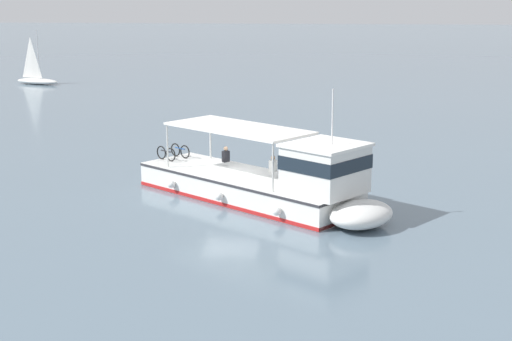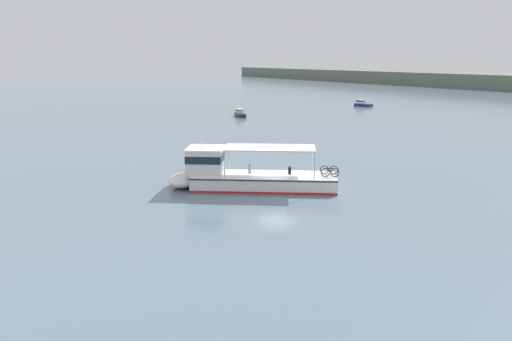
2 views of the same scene
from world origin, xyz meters
TOP-DOWN VIEW (x-y plane):
  - ground_plane at (0.00, 0.00)m, footprint 400.00×400.00m
  - ferry_main at (-1.44, -2.06)m, footprint 10.11×12.02m
  - sailboat_mid_channel at (40.55, 25.47)m, footprint 2.65×5.00m

SIDE VIEW (x-z plane):
  - ground_plane at x=0.00m, z-range 0.00..0.00m
  - sailboat_mid_channel at x=40.55m, z-range -2.16..3.24m
  - ferry_main at x=-1.44m, z-range -1.65..3.67m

